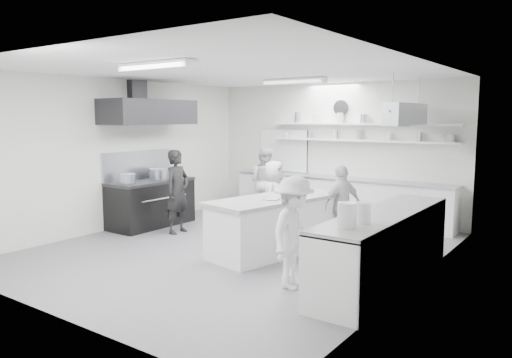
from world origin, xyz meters
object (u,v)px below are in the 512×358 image
Objects in this scene: stove at (151,204)px; right_counter at (384,249)px; prep_island at (276,226)px; cook_back at (265,182)px; back_counter at (338,199)px; cook_stove at (178,192)px.

right_counter is at bearing -6.52° from stove.
cook_back is (-1.89, 2.39, 0.35)m from prep_island.
back_counter is at bearing -163.54° from cook_back.
prep_island is at bearing -3.10° from stove.
back_counter reaches higher than stove.
right_counter is 1.38× the size of prep_island.
cook_back is at bearing 139.63° from prep_island.
cook_stove is 2.39m from cook_back.
prep_island is at bearing 168.14° from right_counter.
right_counter is at bearing -0.47° from prep_island.
prep_island is 1.52× the size of cook_back.
back_counter is at bearing 43.99° from stove.
back_counter is 1.70m from cook_back.
stove is at bearing -171.71° from prep_island.
right_counter is 4.83m from cook_back.
back_counter is (2.90, 2.80, 0.01)m from stove.
stove is 2.61m from cook_back.
cook_stove reaches higher than prep_island.
stove is 0.75× the size of prep_island.
right_counter is 2.10× the size of cook_back.
prep_island is at bearing -94.74° from cook_stove.
prep_island is at bearing -83.80° from back_counter.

